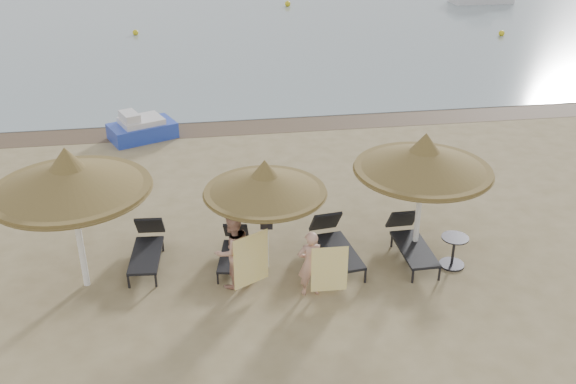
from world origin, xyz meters
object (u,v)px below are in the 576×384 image
at_px(palapa_left, 69,178).
at_px(palapa_center, 265,183).
at_px(lounger_far_right, 411,240).
at_px(lounger_far_left, 147,246).
at_px(side_table, 453,252).
at_px(person_right, 310,258).
at_px(person_left, 232,245).
at_px(pedal_boat, 141,128).
at_px(lounger_near_right, 335,243).
at_px(lounger_near_left, 234,249).
at_px(palapa_right, 424,160).

distance_m(palapa_left, palapa_center, 3.92).
bearing_deg(palapa_left, lounger_far_right, 0.78).
bearing_deg(lounger_far_left, side_table, -5.55).
relative_size(palapa_center, person_right, 1.53).
xyz_separation_m(palapa_center, side_table, (4.14, -0.56, -1.74)).
distance_m(palapa_left, person_left, 3.52).
bearing_deg(person_left, person_right, 132.25).
xyz_separation_m(palapa_center, person_right, (0.78, -1.14, -1.22)).
relative_size(person_right, pedal_boat, 0.73).
xyz_separation_m(person_left, pedal_boat, (-2.38, 8.84, -0.64)).
relative_size(lounger_far_left, lounger_near_right, 0.93).
xyz_separation_m(lounger_far_right, person_right, (-2.55, -1.12, 0.47)).
distance_m(palapa_center, person_right, 1.84).
distance_m(palapa_left, lounger_near_left, 3.91).
bearing_deg(person_left, lounger_near_right, 168.47).
distance_m(lounger_far_right, person_right, 2.82).
bearing_deg(lounger_near_right, lounger_far_right, -11.79).
height_order(palapa_right, person_left, palapa_right).
height_order(lounger_far_left, person_left, person_left).
height_order(palapa_center, palapa_right, palapa_right).
bearing_deg(lounger_near_right, person_left, -170.73).
relative_size(side_table, pedal_boat, 0.31).
height_order(side_table, pedal_boat, pedal_boat).
relative_size(palapa_right, lounger_near_left, 1.75).
relative_size(lounger_near_right, pedal_boat, 0.88).
relative_size(palapa_center, lounger_near_right, 1.26).
bearing_deg(palapa_right, palapa_left, -179.01).
xyz_separation_m(palapa_right, side_table, (0.69, -0.57, -2.05)).
bearing_deg(palapa_left, pedal_boat, 84.92).
bearing_deg(lounger_far_right, palapa_left, -179.77).
xyz_separation_m(palapa_left, lounger_far_left, (1.27, 0.75, -2.16)).
height_order(person_right, pedal_boat, person_right).
relative_size(palapa_right, pedal_boat, 1.27).
bearing_deg(lounger_far_left, palapa_left, -145.01).
distance_m(lounger_far_left, pedal_boat, 7.63).
bearing_deg(pedal_boat, palapa_center, -92.12).
relative_size(palapa_left, palapa_right, 1.06).
distance_m(palapa_right, lounger_far_right, 2.00).
distance_m(lounger_far_right, person_left, 4.18).
bearing_deg(lounger_far_right, side_table, -34.47).
distance_m(lounger_far_left, side_table, 6.87).
relative_size(palapa_right, lounger_far_left, 1.55).
xyz_separation_m(palapa_left, lounger_far_right, (7.22, 0.10, -2.14)).
relative_size(lounger_near_left, person_right, 1.00).
distance_m(lounger_far_right, pedal_boat, 10.50).
bearing_deg(palapa_left, lounger_far_left, 30.53).
xyz_separation_m(lounger_far_left, side_table, (6.76, -1.19, -0.04)).
bearing_deg(lounger_far_right, pedal_boat, 127.56).
distance_m(palapa_left, side_table, 8.34).
bearing_deg(pedal_boat, lounger_near_left, -95.85).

